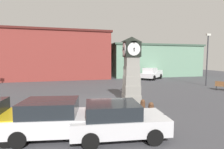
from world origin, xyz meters
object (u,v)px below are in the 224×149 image
at_px(bollard_near_tower, 164,125).
at_px(pickup_truck, 152,73).
at_px(street_lamp_far_side, 207,56).
at_px(bollard_mid_row, 151,112).
at_px(pedestrian_near_bench, 127,83).
at_px(car_by_building, 117,120).
at_px(bollard_far_row, 143,107).
at_px(bench, 224,85).
at_px(car_near_tower, 56,118).
at_px(clock_tower, 132,71).

height_order(bollard_near_tower, pickup_truck, pickup_truck).
bearing_deg(pickup_truck, street_lamp_far_side, -63.14).
relative_size(bollard_mid_row, pedestrian_near_bench, 0.65).
bearing_deg(car_by_building, pedestrian_near_bench, 73.45).
height_order(bollard_mid_row, pedestrian_near_bench, pedestrian_near_bench).
bearing_deg(street_lamp_far_side, car_by_building, -137.75).
bearing_deg(bollard_far_row, bollard_mid_row, -90.73).
bearing_deg(pickup_truck, bench, -72.00).
distance_m(car_by_building, pickup_truck, 21.92).
relative_size(car_by_building, pickup_truck, 0.81).
relative_size(bollard_far_row, street_lamp_far_side, 0.15).
xyz_separation_m(pickup_truck, street_lamp_far_side, (3.88, -7.66, 2.70)).
relative_size(car_near_tower, bench, 2.68).
relative_size(pickup_truck, pedestrian_near_bench, 2.92).
bearing_deg(bench, bollard_far_row, -149.90).
bearing_deg(bollard_far_row, bench, 30.10).
relative_size(pickup_truck, street_lamp_far_side, 0.78).
height_order(bollard_far_row, bench, bollard_far_row).
bearing_deg(bench, car_by_building, -145.34).
xyz_separation_m(bollard_near_tower, bollard_far_row, (0.01, 2.80, 0.00)).
height_order(car_near_tower, street_lamp_far_side, street_lamp_far_side).
bearing_deg(street_lamp_far_side, car_near_tower, -143.77).
height_order(car_by_building, bench, car_by_building).
height_order(clock_tower, pickup_truck, clock_tower).
height_order(bench, street_lamp_far_side, street_lamp_far_side).
height_order(bollard_mid_row, car_by_building, car_by_building).
height_order(bollard_far_row, pickup_truck, pickup_truck).
xyz_separation_m(bench, pedestrian_near_bench, (-10.18, 0.43, 0.43)).
bearing_deg(bollard_near_tower, clock_tower, 89.48).
xyz_separation_m(clock_tower, car_by_building, (-2.05, -5.26, -1.63)).
xyz_separation_m(pickup_truck, bench, (3.51, -10.81, -0.40)).
distance_m(clock_tower, bollard_near_tower, 5.78).
bearing_deg(car_near_tower, clock_tower, 46.21).
xyz_separation_m(clock_tower, car_near_tower, (-4.59, -4.78, -1.60)).
bearing_deg(bollard_mid_row, bench, 34.92).
distance_m(bollard_far_row, pedestrian_near_bench, 6.84).
distance_m(bollard_near_tower, bench, 14.29).
height_order(bollard_mid_row, street_lamp_far_side, street_lamp_far_side).
bearing_deg(car_near_tower, bench, 28.68).
bearing_deg(bollard_far_row, clock_tower, 89.17).
bearing_deg(clock_tower, pickup_truck, 62.94).
distance_m(pickup_truck, pedestrian_near_bench, 12.34).
bearing_deg(bench, car_near_tower, -151.32).
xyz_separation_m(clock_tower, street_lamp_far_side, (11.29, 6.85, 1.24)).
distance_m(pickup_truck, street_lamp_far_side, 9.00).
distance_m(clock_tower, pedestrian_near_bench, 4.43).
distance_m(car_by_building, pedestrian_near_bench, 9.80).
bearing_deg(bollard_mid_row, bollard_far_row, 89.27).
distance_m(bollard_far_row, pickup_truck, 18.72).
bearing_deg(pickup_truck, bollard_mid_row, -112.01).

